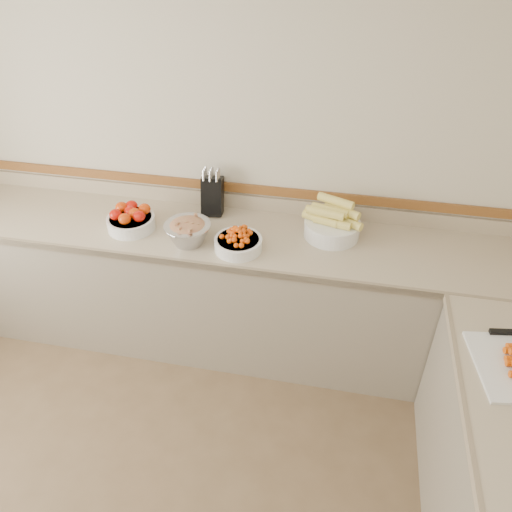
% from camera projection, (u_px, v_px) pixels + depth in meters
% --- Properties ---
extents(back_wall, '(4.00, 0.00, 4.00)m').
position_uv_depth(back_wall, '(221.00, 149.00, 3.08)').
color(back_wall, beige).
rests_on(back_wall, ground_plane).
extents(counter_back, '(4.00, 0.65, 1.08)m').
position_uv_depth(counter_back, '(214.00, 287.00, 3.32)').
color(counter_back, tan).
rests_on(counter_back, ground_plane).
extents(knife_block, '(0.14, 0.17, 0.32)m').
position_uv_depth(knife_block, '(212.00, 195.00, 3.17)').
color(knife_block, black).
rests_on(knife_block, counter_back).
extents(tomato_bowl, '(0.29, 0.29, 0.14)m').
position_uv_depth(tomato_bowl, '(131.00, 219.00, 3.06)').
color(tomato_bowl, white).
rests_on(tomato_bowl, counter_back).
extents(cherry_tomato_bowl, '(0.28, 0.28, 0.15)m').
position_uv_depth(cherry_tomato_bowl, '(238.00, 242.00, 2.88)').
color(cherry_tomato_bowl, white).
rests_on(cherry_tomato_bowl, counter_back).
extents(corn_bowl, '(0.37, 0.34, 0.25)m').
position_uv_depth(corn_bowl, '(332.00, 224.00, 2.98)').
color(corn_bowl, white).
rests_on(corn_bowl, counter_back).
extents(rhubarb_bowl, '(0.28, 0.28, 0.16)m').
position_uv_depth(rhubarb_bowl, '(188.00, 231.00, 2.92)').
color(rhubarb_bowl, '#B2B2BA').
rests_on(rhubarb_bowl, counter_back).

